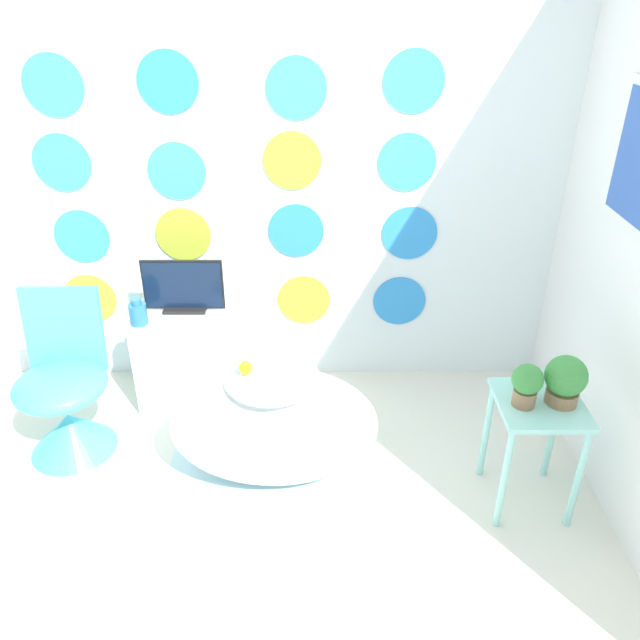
{
  "coord_description": "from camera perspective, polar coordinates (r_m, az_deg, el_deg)",
  "views": [
    {
      "loc": [
        0.43,
        -1.68,
        2.21
      ],
      "look_at": [
        0.43,
        0.78,
        0.84
      ],
      "focal_mm": 35.0,
      "sensor_mm": 36.0,
      "label": 1
    }
  ],
  "objects": [
    {
      "name": "ground_plane",
      "position": [
        2.81,
        -9.66,
        -23.41
      ],
      "size": [
        12.0,
        12.0,
        0.0
      ],
      "primitive_type": "plane",
      "color": "silver"
    },
    {
      "name": "wall_back_dotted",
      "position": [
        3.48,
        -7.34,
        13.56
      ],
      "size": [
        4.54,
        0.05,
        2.6
      ],
      "color": "white",
      "rests_on": "ground_plane"
    },
    {
      "name": "rug",
      "position": [
        3.17,
        -4.34,
        -15.22
      ],
      "size": [
        1.08,
        0.76,
        0.01
      ],
      "color": "silver",
      "rests_on": "ground_plane"
    },
    {
      "name": "bathtub",
      "position": [
        3.07,
        -4.21,
        -9.55
      ],
      "size": [
        1.01,
        0.55,
        0.59
      ],
      "color": "white",
      "rests_on": "ground_plane"
    },
    {
      "name": "rubber_duck",
      "position": [
        2.89,
        -6.79,
        -4.3
      ],
      "size": [
        0.06,
        0.07,
        0.08
      ],
      "color": "yellow",
      "rests_on": "bathtub"
    },
    {
      "name": "chair",
      "position": [
        3.49,
        -22.16,
        -7.23
      ],
      "size": [
        0.46,
        0.46,
        0.86
      ],
      "color": "#4CC6DB",
      "rests_on": "ground_plane"
    },
    {
      "name": "tv_cabinet",
      "position": [
        3.69,
        -11.69,
        -3.02
      ],
      "size": [
        0.56,
        0.43,
        0.58
      ],
      "color": "silver",
      "rests_on": "ground_plane"
    },
    {
      "name": "tv",
      "position": [
        3.49,
        -12.36,
        2.85
      ],
      "size": [
        0.44,
        0.12,
        0.3
      ],
      "color": "black",
      "rests_on": "tv_cabinet"
    },
    {
      "name": "vase",
      "position": [
        3.44,
        -16.28,
        0.61
      ],
      "size": [
        0.09,
        0.09,
        0.15
      ],
      "color": "#2D72B7",
      "rests_on": "tv_cabinet"
    },
    {
      "name": "side_table",
      "position": [
        2.99,
        19.16,
        -9.01
      ],
      "size": [
        0.37,
        0.38,
        0.57
      ],
      "color": "#99E0D8",
      "rests_on": "ground_plane"
    },
    {
      "name": "potted_plant_left",
      "position": [
        2.82,
        18.41,
        -5.54
      ],
      "size": [
        0.13,
        0.13,
        0.2
      ],
      "color": "#8C6B4C",
      "rests_on": "side_table"
    },
    {
      "name": "potted_plant_right",
      "position": [
        2.88,
        21.53,
        -5.08
      ],
      "size": [
        0.18,
        0.18,
        0.23
      ],
      "color": "#8C6B4C",
      "rests_on": "side_table"
    }
  ]
}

